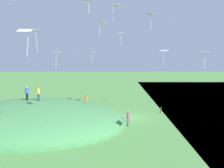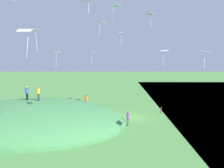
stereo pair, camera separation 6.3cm
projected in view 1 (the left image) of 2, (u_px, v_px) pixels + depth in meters
name	position (u px, v px, depth m)	size (l,w,h in m)	color
ground_plane	(130.00, 117.00, 32.72)	(160.00, 160.00, 0.00)	#508E43
grass_hill	(33.00, 124.00, 29.43)	(22.23, 17.33, 5.67)	#44884C
person_watching_kites	(27.00, 91.00, 29.58)	(0.55, 0.55, 1.72)	black
person_walking_path	(86.00, 99.00, 36.46)	(0.44, 0.44, 1.85)	brown
person_near_shore	(128.00, 117.00, 28.72)	(0.52, 0.52, 1.77)	#534C46
person_with_child	(38.00, 92.00, 29.18)	(0.52, 0.52, 1.74)	#203547
kite_0	(116.00, 7.00, 24.87)	(0.90, 0.85, 1.70)	white
kite_1	(121.00, 34.00, 34.36)	(0.81, 1.02, 1.77)	white
kite_2	(58.00, 53.00, 30.29)	(0.81, 0.60, 2.02)	silver
kite_3	(87.00, 0.00, 25.11)	(1.32, 1.22, 1.36)	white
kite_4	(150.00, 15.00, 30.75)	(1.03, 1.18, 1.96)	white
kite_5	(25.00, 32.00, 18.45)	(1.08, 0.76, 2.12)	white
kite_8	(101.00, 23.00, 28.83)	(1.08, 1.10, 1.69)	#F5D8D3
kite_10	(205.00, 52.00, 18.81)	(1.02, 1.25, 1.37)	white
kite_11	(164.00, 51.00, 28.94)	(1.12, 1.20, 1.86)	silver
kite_13	(93.00, 53.00, 34.71)	(0.76, 0.90, 1.58)	silver
kite_14	(35.00, 32.00, 24.31)	(0.57, 0.84, 2.26)	silver
mooring_post	(161.00, 110.00, 34.95)	(0.14, 0.14, 0.85)	brown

